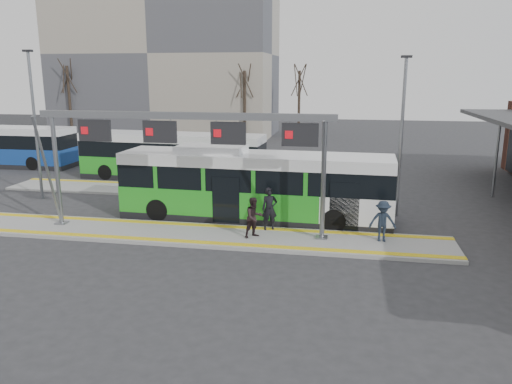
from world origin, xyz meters
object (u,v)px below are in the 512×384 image
at_px(gantry, 186,137).
at_px(passenger_b, 254,217).
at_px(hero_bus, 254,187).
at_px(passenger_a, 269,209).
at_px(passenger_c, 383,221).

height_order(gantry, passenger_b, gantry).
relative_size(hero_bus, passenger_a, 6.85).
relative_size(hero_bus, passenger_c, 7.60).
distance_m(passenger_b, passenger_c, 5.32).
bearing_deg(passenger_c, hero_bus, 151.38).
xyz_separation_m(gantry, passenger_a, (3.49, 0.85, -3.20)).
height_order(hero_bus, passenger_b, hero_bus).
bearing_deg(hero_bus, passenger_b, -77.47).
distance_m(gantry, passenger_c, 8.94).
relative_size(passenger_a, passenger_c, 1.11).
distance_m(passenger_a, passenger_c, 4.89).
height_order(gantry, hero_bus, gantry).
bearing_deg(hero_bus, passenger_c, -22.60).
bearing_deg(passenger_a, passenger_b, -130.97).
xyz_separation_m(passenger_a, passenger_c, (4.83, -0.74, -0.09)).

